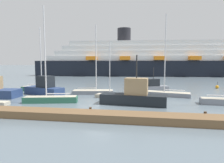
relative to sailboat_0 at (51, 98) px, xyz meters
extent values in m
plane|color=slate|center=(6.18, -1.53, -0.56)|extent=(600.00, 600.00, 0.00)
cube|color=brown|center=(6.18, -5.92, -0.24)|extent=(23.79, 1.88, 0.64)
cylinder|color=#423323|center=(6.18, -4.88, -0.18)|extent=(0.24, 0.24, 0.77)
cylinder|color=#423323|center=(15.69, -4.88, -0.18)|extent=(0.24, 0.24, 0.77)
cube|color=#2D6B51|center=(0.01, 0.00, -0.22)|extent=(6.33, 2.66, 0.69)
cube|color=beige|center=(0.01, 0.00, 0.15)|extent=(6.06, 2.50, 0.04)
cylinder|color=silver|center=(-0.47, -0.10, 5.32)|extent=(0.15, 0.15, 10.38)
cylinder|color=silver|center=(0.89, 0.19, 0.48)|extent=(2.74, 0.71, 0.12)
cylinder|color=silver|center=(19.11, 1.90, 0.45)|extent=(2.42, 0.33, 0.10)
cube|color=#2D6B51|center=(-6.08, 8.23, -0.22)|extent=(6.30, 2.50, 0.69)
cube|color=beige|center=(-6.08, 8.23, 0.15)|extent=(6.04, 2.33, 0.04)
cylinder|color=silver|center=(-5.59, 8.16, 4.95)|extent=(0.15, 0.15, 9.64)
cylinder|color=silver|center=(-6.96, 8.36, 0.48)|extent=(2.74, 0.53, 0.12)
cube|color=#BCB29E|center=(6.75, 3.87, -0.35)|extent=(4.89, 2.56, 0.43)
cube|color=beige|center=(6.75, 3.87, -0.12)|extent=(4.68, 2.41, 0.04)
cylinder|color=silver|center=(6.39, 3.99, 3.31)|extent=(0.11, 0.11, 6.89)
cylinder|color=silver|center=(7.41, 3.67, 0.21)|extent=(2.07, 0.73, 0.09)
cube|color=gray|center=(14.18, 6.66, -0.29)|extent=(6.29, 3.10, 0.54)
cube|color=beige|center=(14.18, 6.66, 0.00)|extent=(6.02, 2.91, 0.04)
cylinder|color=silver|center=(13.71, 6.77, 5.35)|extent=(0.15, 0.15, 10.75)
cylinder|color=silver|center=(15.03, 6.45, 0.33)|extent=(2.67, 0.77, 0.12)
cube|color=gray|center=(3.37, 6.79, -0.29)|extent=(6.26, 2.79, 0.55)
cube|color=beige|center=(3.37, 6.79, 0.01)|extent=(5.99, 2.61, 0.04)
cylinder|color=silver|center=(3.85, 6.87, 4.80)|extent=(0.14, 0.14, 9.62)
cylinder|color=silver|center=(2.51, 6.64, 0.34)|extent=(2.70, 0.58, 0.12)
cube|color=gray|center=(12.16, 11.00, -0.14)|extent=(5.59, 3.33, 0.85)
cube|color=#1E2328|center=(12.41, 11.09, 0.88)|extent=(2.10, 1.76, 1.18)
cylinder|color=#262626|center=(12.41, 11.09, 2.40)|extent=(0.11, 0.11, 1.87)
cube|color=navy|center=(-3.70, 5.37, -0.03)|extent=(6.49, 4.06, 1.07)
cube|color=#1E2328|center=(-3.41, 5.27, 1.34)|extent=(2.65, 2.27, 1.68)
cylinder|color=#262626|center=(-3.41, 5.27, 3.25)|extent=(0.12, 0.12, 2.15)
cube|color=black|center=(9.65, 0.42, 0.01)|extent=(7.43, 2.81, 1.15)
cube|color=#A3845B|center=(10.01, 0.38, 1.50)|extent=(2.60, 1.81, 1.83)
cylinder|color=#262626|center=(10.01, 0.38, 3.69)|extent=(0.15, 0.15, 2.54)
sphere|color=orange|center=(24.04, 16.37, -0.27)|extent=(0.59, 0.59, 0.59)
cylinder|color=black|center=(24.04, 16.37, 0.34)|extent=(0.06, 0.06, 0.63)
cube|color=black|center=(20.93, 51.45, 2.07)|extent=(96.33, 20.75, 5.26)
cube|color=white|center=(20.93, 51.45, 5.55)|extent=(88.59, 18.56, 1.72)
cube|color=white|center=(20.93, 51.45, 7.27)|extent=(83.27, 17.44, 1.72)
cube|color=white|center=(20.93, 51.45, 9.00)|extent=(77.96, 16.33, 1.72)
cube|color=white|center=(20.93, 51.45, 10.72)|extent=(72.64, 15.22, 1.72)
cube|color=orange|center=(-6.32, 42.36, 5.55)|extent=(3.64, 2.93, 1.20)
cube|color=orange|center=(4.79, 43.22, 5.55)|extent=(3.64, 2.93, 1.20)
cube|color=orange|center=(15.91, 44.09, 5.55)|extent=(3.64, 2.93, 1.20)
cube|color=orange|center=(27.03, 44.95, 5.55)|extent=(3.64, 2.93, 1.20)
cylinder|color=black|center=(3.78, 50.12, 13.97)|extent=(4.82, 4.82, 4.78)
camera|label=1|loc=(10.69, -21.14, 4.14)|focal=31.17mm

